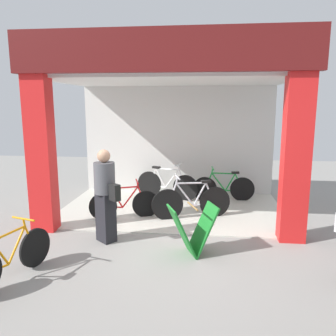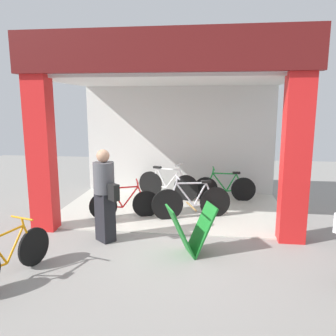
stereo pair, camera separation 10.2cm
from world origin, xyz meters
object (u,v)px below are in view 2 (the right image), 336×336
at_px(bicycle_inside_1, 125,204).
at_px(bicycle_inside_2, 168,184).
at_px(bicycle_parked_0, 9,257).
at_px(pedestrian_0, 105,194).
at_px(sandwich_board_sign, 191,230).
at_px(bicycle_inside_0, 225,188).
at_px(bicycle_inside_3, 192,202).

height_order(bicycle_inside_1, bicycle_inside_2, bicycle_inside_2).
relative_size(bicycle_parked_0, pedestrian_0, 0.87).
bearing_deg(sandwich_board_sign, bicycle_inside_0, 78.30).
bearing_deg(sandwich_board_sign, bicycle_inside_2, 103.70).
bearing_deg(bicycle_inside_2, pedestrian_0, -104.67).
xyz_separation_m(bicycle_inside_0, sandwich_board_sign, (-0.68, -3.26, 0.07)).
bearing_deg(bicycle_parked_0, pedestrian_0, 58.05).
xyz_separation_m(bicycle_inside_0, bicycle_parked_0, (-3.20, -4.40, -0.01)).
relative_size(bicycle_inside_1, sandwich_board_sign, 1.64).
xyz_separation_m(bicycle_inside_1, bicycle_inside_2, (0.74, 1.69, 0.05)).
height_order(bicycle_inside_0, bicycle_inside_1, bicycle_inside_0).
height_order(sandwich_board_sign, pedestrian_0, pedestrian_0).
height_order(bicycle_parked_0, sandwich_board_sign, sandwich_board_sign).
distance_m(bicycle_inside_0, bicycle_inside_1, 2.76).
xyz_separation_m(bicycle_inside_0, bicycle_inside_3, (-0.76, -1.48, 0.03)).
relative_size(bicycle_inside_1, bicycle_inside_3, 0.87).
relative_size(bicycle_inside_0, pedestrian_0, 0.94).
distance_m(bicycle_inside_2, pedestrian_0, 3.07).
relative_size(bicycle_inside_2, sandwich_board_sign, 1.86).
distance_m(bicycle_inside_2, bicycle_inside_3, 1.69).
relative_size(bicycle_inside_0, bicycle_parked_0, 1.08).
distance_m(bicycle_inside_1, pedestrian_0, 1.36).
relative_size(bicycle_inside_0, sandwich_board_sign, 1.78).
xyz_separation_m(bicycle_inside_3, pedestrian_0, (-1.49, -1.41, 0.50)).
distance_m(bicycle_parked_0, sandwich_board_sign, 2.77).
relative_size(bicycle_inside_2, pedestrian_0, 0.98).
height_order(bicycle_inside_1, bicycle_inside_3, bicycle_inside_3).
bearing_deg(bicycle_inside_3, bicycle_inside_2, 115.25).
bearing_deg(sandwich_board_sign, pedestrian_0, 166.53).
xyz_separation_m(bicycle_parked_0, pedestrian_0, (0.95, 1.52, 0.55)).
height_order(bicycle_inside_2, sandwich_board_sign, bicycle_inside_2).
distance_m(bicycle_inside_1, sandwich_board_sign, 2.24).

